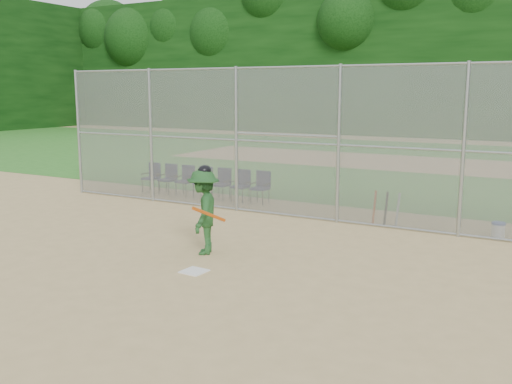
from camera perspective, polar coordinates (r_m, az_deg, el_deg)
The scene contains 16 objects.
ground at distance 11.02m, azimuth -6.34°, elevation -7.66°, with size 100.00×100.00×0.00m, color tan.
grass_strip at distance 27.45m, azimuth 15.82°, elevation 2.75°, with size 100.00×100.00×0.00m, color #296B20.
dirt_patch_far at distance 27.45m, azimuth 15.82°, elevation 2.75°, with size 24.00×24.00×0.00m, color tan.
backstop_fence at distance 14.91m, azimuth 4.66°, elevation 5.15°, with size 16.09×0.09×4.00m.
treeline at distance 29.27m, azimuth 17.28°, elevation 13.90°, with size 81.00×60.00×11.00m.
home_plate at distance 10.85m, azimuth -6.20°, elevation -7.89°, with size 0.43×0.43×0.02m, color white.
batter_at_plate at distance 11.81m, azimuth -5.26°, elevation -1.91°, with size 1.10×1.45×1.86m.
water_cooler at distance 14.16m, azimuth 23.05°, elevation -3.57°, with size 0.31×0.31×0.39m.
spare_bats at distance 14.74m, azimuth 12.87°, elevation -1.61°, with size 0.66×0.30×0.84m.
chair_0 at distance 19.37m, azimuth -10.49°, elevation 1.43°, with size 0.54×0.52×0.96m, color #10143C, non-canonical shape.
chair_1 at distance 18.95m, azimuth -8.87°, elevation 1.29°, with size 0.54×0.52×0.96m, color #10143C, non-canonical shape.
chair_2 at distance 18.53m, azimuth -7.17°, elevation 1.13°, with size 0.54×0.52×0.96m, color #10143C, non-canonical shape.
chair_3 at distance 18.14m, azimuth -5.39°, elevation 0.97°, with size 0.54×0.52×0.96m, color #10143C, non-canonical shape.
chair_4 at distance 17.76m, azimuth -3.54°, elevation 0.80°, with size 0.54×0.52×0.96m, color #10143C, non-canonical shape.
chair_5 at distance 17.41m, azimuth -1.61°, elevation 0.62°, with size 0.54×0.52×0.96m, color #10143C, non-canonical shape.
chair_6 at distance 17.07m, azimuth 0.40°, elevation 0.44°, with size 0.54×0.52×0.96m, color #10143C, non-canonical shape.
Camera 1 is at (6.08, -8.55, 3.36)m, focal length 40.00 mm.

